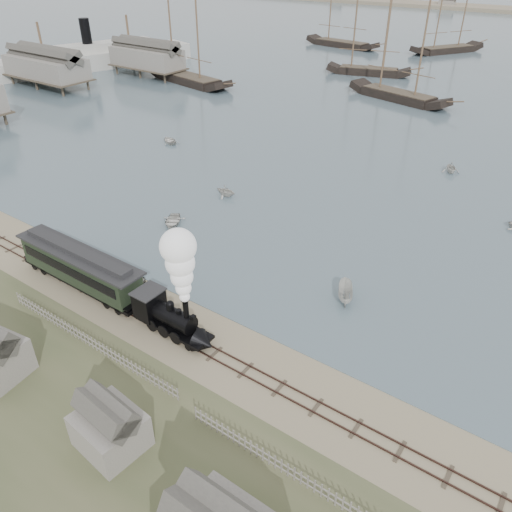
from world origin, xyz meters
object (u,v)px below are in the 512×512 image
Objects in this scene: beached_dinghy at (135,280)px; locomotive at (177,294)px; steamship at (88,44)px; passenger_coach at (80,266)px.

locomotive is at bearing -97.99° from beached_dinghy.
steamship reaches higher than beached_dinghy.
passenger_coach is 0.28× the size of steamship.
passenger_coach reaches higher than beached_dinghy.
beached_dinghy is (-8.68, 3.11, -3.99)m from locomotive.
locomotive reaches higher than passenger_coach.
passenger_coach is (-12.17, 0.00, -2.11)m from locomotive.
steamship reaches higher than locomotive.
locomotive is 12.35m from passenger_coach.
locomotive is 2.79× the size of beached_dinghy.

